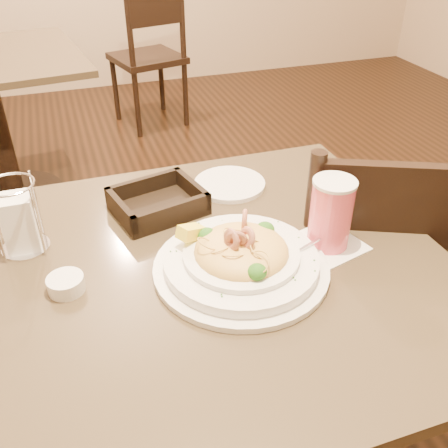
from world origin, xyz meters
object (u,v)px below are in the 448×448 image
object	(u,v)px
napkin_caddy	(19,221)
main_table	(227,342)
dining_chair_far	(150,53)
butter_ramekin	(66,284)
side_plate	(230,184)
drink_glass	(331,214)
bread_basket	(158,204)
pasta_bowl	(241,257)
dining_chair_near	(366,278)

from	to	relation	value
napkin_caddy	main_table	bearing A→B (deg)	-24.99
dining_chair_far	butter_ramekin	bearing A→B (deg)	61.10
dining_chair_far	side_plate	xyz separation A→B (m)	(-0.24, -2.26, 0.26)
butter_ramekin	napkin_caddy	bearing A→B (deg)	113.58
dining_chair_far	napkin_caddy	world-z (taller)	dining_chair_far
dining_chair_far	napkin_caddy	xyz separation A→B (m)	(-0.73, -2.37, 0.32)
napkin_caddy	side_plate	world-z (taller)	napkin_caddy
drink_glass	butter_ramekin	xyz separation A→B (m)	(-0.54, 0.03, -0.06)
main_table	dining_chair_far	xyz separation A→B (m)	(0.34, 2.55, -0.01)
side_plate	butter_ramekin	xyz separation A→B (m)	(-0.42, -0.28, 0.01)
dining_chair_far	butter_ramekin	world-z (taller)	dining_chair_far
bread_basket	side_plate	distance (m)	0.21
pasta_bowl	bread_basket	xyz separation A→B (m)	(-0.11, 0.27, -0.01)
main_table	bread_basket	world-z (taller)	bread_basket
dining_chair_near	drink_glass	size ratio (longest dim) A/B	5.54
main_table	side_plate	world-z (taller)	side_plate
main_table	napkin_caddy	size ratio (longest dim) A/B	5.68
dining_chair_near	bread_basket	world-z (taller)	dining_chair_near
dining_chair_far	drink_glass	world-z (taller)	dining_chair_far
pasta_bowl	side_plate	bearing A→B (deg)	74.47
main_table	pasta_bowl	xyz separation A→B (m)	(0.02, -0.03, 0.27)
dining_chair_near	napkin_caddy	size ratio (longest dim) A/B	5.87
dining_chair_near	dining_chair_far	size ratio (longest dim) A/B	1.00
pasta_bowl	napkin_caddy	bearing A→B (deg)	152.05
drink_glass	bread_basket	xyz separation A→B (m)	(-0.31, 0.25, -0.06)
butter_ramekin	dining_chair_far	bearing A→B (deg)	75.39
dining_chair_near	drink_glass	xyz separation A→B (m)	(-0.22, -0.12, 0.33)
pasta_bowl	napkin_caddy	size ratio (longest dim) A/B	2.44
drink_glass	bread_basket	bearing A→B (deg)	141.45
napkin_caddy	side_plate	size ratio (longest dim) A/B	0.87
main_table	napkin_caddy	xyz separation A→B (m)	(-0.39, 0.18, 0.30)
drink_glass	butter_ramekin	size ratio (longest dim) A/B	2.42
dining_chair_far	pasta_bowl	world-z (taller)	dining_chair_far
butter_ramekin	main_table	bearing A→B (deg)	-2.66
pasta_bowl	bread_basket	bearing A→B (deg)	111.68
dining_chair_near	dining_chair_far	world-z (taller)	same
napkin_caddy	drink_glass	bearing A→B (deg)	-17.62
main_table	pasta_bowl	world-z (taller)	pasta_bowl
napkin_caddy	dining_chair_far	bearing A→B (deg)	72.80
dining_chair_near	side_plate	distance (m)	0.46
bread_basket	napkin_caddy	bearing A→B (deg)	-169.65
drink_glass	dining_chair_near	bearing A→B (deg)	29.31
dining_chair_near	pasta_bowl	xyz separation A→B (m)	(-0.43, -0.15, 0.28)
pasta_bowl	drink_glass	bearing A→B (deg)	6.03
dining_chair_near	butter_ramekin	size ratio (longest dim) A/B	13.39
drink_glass	napkin_caddy	distance (m)	0.64
napkin_caddy	butter_ramekin	xyz separation A→B (m)	(0.07, -0.17, -0.05)
side_plate	dining_chair_far	bearing A→B (deg)	84.02
main_table	napkin_caddy	world-z (taller)	napkin_caddy
dining_chair_far	napkin_caddy	bearing A→B (deg)	58.50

